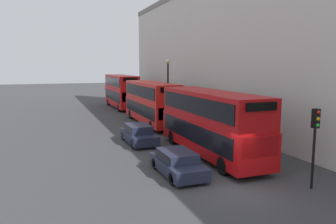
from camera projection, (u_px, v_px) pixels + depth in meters
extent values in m
plane|color=#38383A|center=(237.00, 190.00, 15.39)|extent=(200.00, 200.00, 0.00)
cube|color=#B20C0F|center=(210.00, 135.00, 21.17)|extent=(2.55, 10.64, 2.04)
cube|color=#B20C0F|center=(210.00, 105.00, 20.90)|extent=(2.50, 10.43, 1.78)
cube|color=black|center=(210.00, 131.00, 21.13)|extent=(2.59, 9.79, 1.14)
cube|color=black|center=(210.00, 104.00, 20.89)|extent=(2.59, 9.79, 1.07)
cube|color=black|center=(260.00, 147.00, 16.21)|extent=(2.17, 0.06, 1.02)
cube|color=black|center=(262.00, 107.00, 15.92)|extent=(1.78, 0.06, 0.43)
cylinder|color=black|center=(224.00, 166.00, 17.45)|extent=(0.30, 1.00, 1.00)
cylinder|color=black|center=(259.00, 162.00, 18.24)|extent=(0.30, 1.00, 1.00)
cylinder|color=black|center=(173.00, 137.00, 24.35)|extent=(0.30, 1.00, 1.00)
cylinder|color=black|center=(200.00, 135.00, 25.13)|extent=(0.30, 1.00, 1.00)
cube|color=red|center=(151.00, 110.00, 32.73)|extent=(2.55, 10.84, 2.03)
cube|color=red|center=(151.00, 91.00, 32.46)|extent=(2.50, 10.62, 1.78)
cube|color=black|center=(151.00, 108.00, 32.70)|extent=(2.59, 9.97, 1.14)
cube|color=black|center=(151.00, 90.00, 32.45)|extent=(2.59, 9.97, 1.07)
cube|color=black|center=(170.00, 114.00, 27.68)|extent=(2.17, 0.06, 1.01)
cube|color=black|center=(170.00, 90.00, 27.40)|extent=(1.78, 0.06, 0.43)
cylinder|color=black|center=(152.00, 126.00, 28.92)|extent=(0.30, 1.00, 1.00)
cylinder|color=black|center=(176.00, 124.00, 29.71)|extent=(0.30, 1.00, 1.00)
cylinder|color=black|center=(131.00, 114.00, 36.00)|extent=(0.30, 1.00, 1.00)
cylinder|color=black|center=(150.00, 113.00, 36.78)|extent=(0.30, 1.00, 1.00)
cube|color=red|center=(121.00, 97.00, 45.26)|extent=(2.55, 10.68, 2.30)
cube|color=red|center=(121.00, 82.00, 44.97)|extent=(2.50, 10.47, 1.83)
cube|color=black|center=(121.00, 95.00, 45.22)|extent=(2.59, 9.83, 1.29)
cube|color=black|center=(121.00, 81.00, 44.96)|extent=(2.59, 9.83, 1.10)
cube|color=black|center=(131.00, 97.00, 40.28)|extent=(2.17, 0.06, 1.15)
cube|color=black|center=(130.00, 80.00, 39.97)|extent=(1.78, 0.06, 0.44)
cylinder|color=black|center=(119.00, 108.00, 41.54)|extent=(0.30, 1.00, 1.00)
cylinder|color=black|center=(136.00, 107.00, 42.33)|extent=(0.30, 1.00, 1.00)
cylinder|color=black|center=(108.00, 102.00, 48.48)|extent=(0.30, 1.00, 1.00)
cylinder|color=black|center=(123.00, 101.00, 49.26)|extent=(0.30, 1.00, 1.00)
cube|color=#1E2338|center=(178.00, 166.00, 17.50)|extent=(1.85, 4.24, 0.62)
cube|color=#1E2338|center=(177.00, 155.00, 17.52)|extent=(1.63, 2.33, 0.48)
cube|color=black|center=(177.00, 155.00, 17.51)|extent=(1.66, 2.21, 0.31)
cylinder|color=black|center=(173.00, 179.00, 15.98)|extent=(0.22, 0.64, 0.64)
cylinder|color=black|center=(203.00, 175.00, 16.55)|extent=(0.22, 0.64, 0.64)
cylinder|color=black|center=(155.00, 163.00, 18.49)|extent=(0.22, 0.64, 0.64)
cylinder|color=black|center=(182.00, 160.00, 19.06)|extent=(0.22, 0.64, 0.64)
cube|color=#1E2338|center=(139.00, 136.00, 24.65)|extent=(1.86, 4.52, 0.66)
cube|color=#1E2338|center=(138.00, 128.00, 24.67)|extent=(1.64, 2.49, 0.56)
cube|color=black|center=(138.00, 128.00, 24.67)|extent=(1.67, 2.36, 0.36)
cylinder|color=black|center=(133.00, 144.00, 23.05)|extent=(0.22, 0.64, 0.64)
cylinder|color=black|center=(155.00, 142.00, 23.62)|extent=(0.22, 0.64, 0.64)
cylinder|color=black|center=(124.00, 136.00, 25.73)|extent=(0.22, 0.64, 0.64)
cylinder|color=black|center=(144.00, 134.00, 26.30)|extent=(0.22, 0.64, 0.64)
cylinder|color=black|center=(313.00, 159.00, 15.36)|extent=(0.12, 0.12, 2.94)
cube|color=black|center=(316.00, 118.00, 15.09)|extent=(0.30, 0.26, 0.90)
sphere|color=red|center=(318.00, 112.00, 14.91)|extent=(0.18, 0.18, 0.18)
sphere|color=gold|center=(318.00, 119.00, 14.96)|extent=(0.18, 0.18, 0.18)
sphere|color=green|center=(318.00, 125.00, 15.00)|extent=(0.18, 0.18, 0.18)
cylinder|color=black|center=(168.00, 93.00, 33.59)|extent=(0.18, 0.18, 5.99)
sphere|color=beige|center=(168.00, 62.00, 33.14)|extent=(0.44, 0.44, 0.44)
cylinder|color=maroon|center=(142.00, 102.00, 45.85)|extent=(0.36, 0.36, 1.60)
sphere|color=tan|center=(142.00, 95.00, 45.72)|extent=(0.22, 0.22, 0.22)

